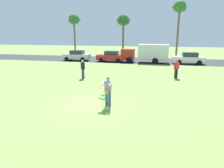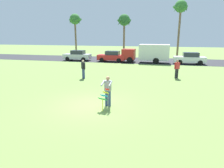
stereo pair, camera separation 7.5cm
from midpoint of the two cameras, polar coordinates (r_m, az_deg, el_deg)
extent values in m
plane|color=olive|center=(11.62, -6.37, -6.11)|extent=(120.00, 120.00, 0.00)
cube|color=#2D2D33|center=(32.11, 6.40, 6.79)|extent=(120.00, 8.00, 0.01)
cylinder|color=#384772|center=(11.31, -0.90, -4.17)|extent=(0.16, 0.16, 0.90)
cylinder|color=#384772|center=(11.36, -1.77, -4.10)|extent=(0.16, 0.16, 0.90)
cube|color=gray|center=(11.12, -1.36, -0.46)|extent=(0.37, 0.23, 0.60)
sphere|color=#9E7051|center=(11.03, -1.37, 1.65)|extent=(0.22, 0.22, 0.22)
cylinder|color=gray|center=(10.79, -0.60, 0.09)|extent=(0.11, 0.59, 0.24)
cylinder|color=gray|center=(10.91, -2.83, 0.23)|extent=(0.11, 0.59, 0.24)
cube|color=red|center=(10.83, -1.53, -1.56)|extent=(0.25, 0.20, 0.12)
cube|color=yellow|center=(10.73, -1.97, -2.46)|extent=(0.35, 0.22, 0.12)
cube|color=#1E99D8|center=(10.64, -2.41, -3.38)|extent=(0.44, 0.25, 0.12)
cube|color=green|center=(10.55, -2.86, -4.32)|extent=(0.53, 0.28, 0.12)
cylinder|color=yellow|center=(10.66, -2.84, -6.01)|extent=(0.04, 0.04, 0.66)
cube|color=silver|center=(32.02, -10.24, 7.78)|extent=(4.25, 1.83, 0.76)
cube|color=#282D38|center=(31.90, -10.04, 8.96)|extent=(2.06, 1.45, 0.60)
cylinder|color=black|center=(31.82, -12.95, 7.03)|extent=(0.65, 0.24, 0.64)
cylinder|color=black|center=(33.29, -11.81, 7.39)|extent=(0.65, 0.24, 0.64)
cylinder|color=black|center=(30.85, -8.50, 7.03)|extent=(0.65, 0.24, 0.64)
cylinder|color=black|center=(32.36, -7.53, 7.38)|extent=(0.65, 0.24, 0.64)
cube|color=red|center=(30.26, -0.41, 7.66)|extent=(4.24, 1.81, 0.76)
cube|color=#282D38|center=(30.16, -0.13, 8.89)|extent=(2.05, 1.45, 0.60)
cylinder|color=black|center=(29.90, -3.24, 6.94)|extent=(0.65, 0.24, 0.64)
cylinder|color=black|center=(31.43, -2.34, 7.29)|extent=(0.65, 0.24, 0.64)
cylinder|color=black|center=(29.21, 1.66, 6.79)|extent=(0.65, 0.24, 0.64)
cylinder|color=black|center=(30.78, 2.34, 7.15)|extent=(0.65, 0.24, 0.64)
cube|color=#B2231E|center=(29.83, 4.50, 8.54)|extent=(1.87, 1.97, 1.50)
cube|color=silver|center=(29.33, 11.72, 8.90)|extent=(4.27, 2.16, 2.20)
cylinder|color=black|center=(28.95, 4.81, 6.88)|extent=(0.85, 0.31, 0.84)
cylinder|color=black|center=(30.74, 5.45, 7.28)|extent=(0.85, 0.31, 0.84)
cylinder|color=black|center=(28.51, 12.20, 6.51)|extent=(0.85, 0.31, 0.84)
cylinder|color=black|center=(30.34, 12.40, 6.93)|extent=(0.85, 0.31, 0.84)
cube|color=white|center=(29.72, 20.98, 6.62)|extent=(4.24, 1.80, 0.76)
cube|color=#282D38|center=(29.68, 21.38, 7.86)|extent=(2.05, 1.44, 0.60)
cylinder|color=black|center=(28.78, 18.60, 5.96)|extent=(0.65, 0.24, 0.64)
cylinder|color=black|center=(30.37, 18.26, 6.37)|extent=(0.65, 0.24, 0.64)
cylinder|color=black|center=(29.21, 23.70, 5.62)|extent=(0.65, 0.24, 0.64)
cylinder|color=black|center=(30.78, 23.10, 6.05)|extent=(0.65, 0.24, 0.64)
cylinder|color=brown|center=(42.51, -10.70, 12.97)|extent=(0.36, 0.36, 6.80)
sphere|color=#387A33|center=(42.62, -10.93, 17.81)|extent=(2.10, 2.10, 2.10)
cone|color=#387A33|center=(42.22, -9.66, 17.29)|extent=(0.44, 1.56, 1.28)
cone|color=#387A33|center=(43.30, -10.02, 17.19)|extent=(1.62, 0.90, 1.28)
cone|color=#387A33|center=(43.41, -11.56, 17.12)|extent=(1.27, 1.52, 1.28)
cone|color=#387A33|center=(42.39, -12.21, 17.17)|extent=(1.27, 1.52, 1.28)
cone|color=#387A33|center=(41.64, -11.03, 17.28)|extent=(1.62, 0.90, 1.28)
cylinder|color=brown|center=(38.24, 3.14, 12.79)|extent=(0.36, 0.36, 6.39)
sphere|color=#2D6B2D|center=(38.32, 3.21, 17.88)|extent=(2.10, 2.10, 2.10)
cone|color=#2D6B2D|center=(38.14, 4.67, 17.20)|extent=(0.44, 1.56, 1.28)
cone|color=#2D6B2D|center=(39.14, 3.89, 17.13)|extent=(1.62, 0.90, 1.28)
cone|color=#2D6B2D|center=(38.98, 2.19, 17.16)|extent=(1.27, 1.52, 1.28)
cone|color=#2D6B2D|center=(37.89, 1.85, 17.25)|extent=(1.27, 1.52, 1.28)
cone|color=#2D6B2D|center=(37.36, 3.42, 17.28)|extent=(1.62, 0.90, 1.28)
cylinder|color=brown|center=(38.33, 18.30, 13.73)|extent=(0.36, 0.36, 8.52)
sphere|color=#387A33|center=(38.63, 18.83, 20.33)|extent=(2.10, 2.10, 2.10)
cone|color=#387A33|center=(38.66, 20.26, 19.54)|extent=(0.44, 1.56, 1.28)
cone|color=#387A33|center=(39.49, 19.10, 19.50)|extent=(1.62, 0.90, 1.28)
cone|color=#387A33|center=(39.07, 17.51, 19.68)|extent=(1.27, 1.52, 1.28)
cone|color=#387A33|center=(37.96, 17.63, 19.86)|extent=(1.27, 1.52, 1.28)
cone|color=#387A33|center=(37.70, 19.38, 19.77)|extent=(1.62, 0.90, 1.28)
cylinder|color=#384772|center=(18.75, -8.58, 2.99)|extent=(0.16, 0.16, 0.90)
cylinder|color=#384772|center=(18.60, -8.28, 2.91)|extent=(0.16, 0.16, 0.90)
cube|color=black|center=(18.55, -8.51, 5.23)|extent=(0.42, 0.39, 0.60)
sphere|color=beige|center=(18.49, -8.56, 6.51)|extent=(0.22, 0.22, 0.22)
cylinder|color=black|center=(18.76, -8.90, 5.20)|extent=(0.09, 0.09, 0.58)
cylinder|color=black|center=(18.35, -8.11, 5.04)|extent=(0.09, 0.09, 0.58)
cylinder|color=#26262B|center=(19.43, 17.56, 2.88)|extent=(0.16, 0.16, 0.90)
cylinder|color=#26262B|center=(19.54, 17.99, 2.90)|extent=(0.16, 0.16, 0.90)
cube|color=red|center=(19.36, 17.94, 5.07)|extent=(0.42, 0.37, 0.60)
sphere|color=#9E7051|center=(19.31, 18.03, 6.30)|extent=(0.22, 0.22, 0.22)
cylinder|color=red|center=(19.23, 17.35, 4.95)|extent=(0.09, 0.09, 0.58)
cylinder|color=red|center=(19.51, 18.51, 4.98)|extent=(0.09, 0.09, 0.58)
camera|label=1|loc=(0.04, -90.18, -0.04)|focal=31.87mm
camera|label=2|loc=(0.04, 89.82, 0.04)|focal=31.87mm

